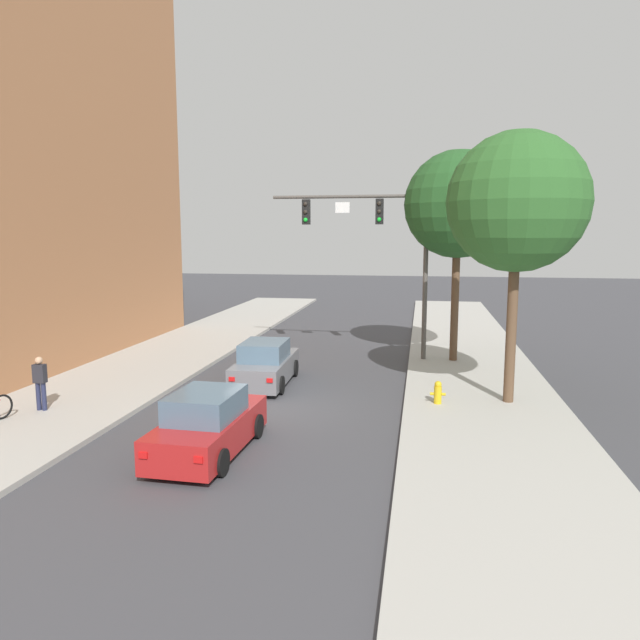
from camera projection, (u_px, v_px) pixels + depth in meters
ground_plane at (274, 409)px, 18.57m from camera, size 120.00×120.00×0.00m
sidewalk_left at (83, 397)px, 19.65m from camera, size 5.00×60.00×0.15m
sidewalk_right at (489, 417)px, 17.46m from camera, size 5.00×60.00×0.15m
traffic_signal_mast at (381, 235)px, 24.82m from camera, size 6.58×0.38×7.50m
car_lead_grey at (265, 365)px, 21.48m from camera, size 1.92×4.28×1.60m
car_following_red at (208, 425)px, 14.70m from camera, size 1.96×4.30×1.60m
pedestrian_sidewalk_left_walker at (40, 381)px, 17.79m from camera, size 0.36×0.22×1.64m
fire_hydrant at (438, 392)px, 18.57m from camera, size 0.48×0.24×0.72m
street_tree_nearest at (517, 203)px, 17.95m from camera, size 4.25×4.25×8.34m
street_tree_second at (458, 205)px, 24.09m from camera, size 4.36×4.36×8.62m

